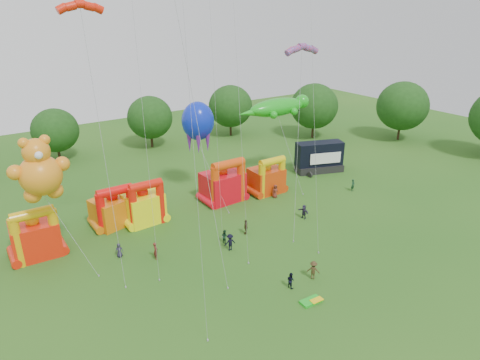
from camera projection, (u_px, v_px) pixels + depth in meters
ground at (338, 340)px, 34.21m from camera, size 160.00×160.00×0.00m
tree_ring at (328, 276)px, 31.69m from camera, size 123.24×125.34×12.07m
bouncy_castle_0 at (36, 237)px, 44.99m from camera, size 4.84×3.95×5.95m
bouncy_castle_1 at (114, 209)px, 51.56m from camera, size 5.46×4.80×5.38m
bouncy_castle_2 at (144, 206)px, 52.03m from camera, size 4.65×3.82×5.82m
bouncy_castle_3 at (224, 184)px, 57.88m from camera, size 5.39×4.40×6.22m
bouncy_castle_4 at (267, 178)px, 60.51m from camera, size 4.57×3.70×5.52m
stage_trailer at (319, 157)px, 68.21m from camera, size 7.94×5.16×4.87m
teddy_bear_kite at (58, 208)px, 41.16m from camera, size 5.79×6.62×13.87m
gecko_kite at (280, 118)px, 61.38m from camera, size 12.44×8.81×12.67m
octopus_kite at (201, 134)px, 57.45m from camera, size 4.37×10.25×13.15m
parafoil_kites at (236, 142)px, 41.09m from camera, size 25.68×11.22×29.74m
diamond_kites at (222, 105)px, 40.03m from camera, size 19.08×19.87×41.90m
folded_kite_bundle at (312, 301)px, 38.55m from camera, size 2.05×1.18×0.31m
spectator_0 at (119, 250)px, 45.26m from camera, size 0.91×0.74×1.61m
spectator_1 at (156, 251)px, 44.87m from camera, size 0.67×0.82×1.94m
spectator_2 at (225, 236)px, 48.03m from camera, size 0.75×0.88×1.58m
spectator_3 at (230, 242)px, 46.49m from camera, size 1.33×0.87×1.94m
spectator_4 at (246, 227)px, 49.83m from camera, size 1.05×1.09×1.82m
spectator_5 at (304, 212)px, 53.47m from camera, size 0.74×1.74×1.82m
spectator_6 at (275, 191)px, 59.23m from camera, size 0.95×0.63×1.91m
spectator_7 at (353, 185)px, 61.39m from camera, size 0.74×0.58×1.78m
spectator_8 at (291, 280)px, 40.36m from camera, size 0.67×0.83×1.60m
spectator_9 at (313, 270)px, 41.60m from camera, size 1.35×1.42×1.94m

